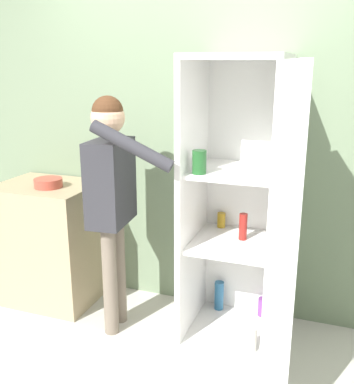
{
  "coord_description": "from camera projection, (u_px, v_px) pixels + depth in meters",
  "views": [
    {
      "loc": [
        0.83,
        -2.05,
        1.77
      ],
      "look_at": [
        -0.13,
        0.62,
        0.96
      ],
      "focal_mm": 42.0,
      "sensor_mm": 36.0,
      "label": 1
    }
  ],
  "objects": [
    {
      "name": "counter",
      "position": [
        50.0,
        242.0,
        3.45
      ],
      "size": [
        0.72,
        0.57,
        0.92
      ],
      "color": "tan",
      "rests_on": "ground_plane"
    },
    {
      "name": "bowl",
      "position": [
        48.0,
        183.0,
        3.23
      ],
      "size": [
        0.2,
        0.2,
        0.06
      ],
      "color": "#B24738",
      "rests_on": "counter"
    },
    {
      "name": "refrigerator",
      "position": [
        245.0,
        212.0,
        2.74
      ],
      "size": [
        0.76,
        1.18,
        1.83
      ],
      "color": "white",
      "rests_on": "ground_plane"
    },
    {
      "name": "person",
      "position": [
        112.0,
        185.0,
        2.88
      ],
      "size": [
        0.62,
        0.5,
        1.59
      ],
      "color": "#726656",
      "rests_on": "ground_plane"
    },
    {
      "name": "wall_back",
      "position": [
        212.0,
        138.0,
        3.15
      ],
      "size": [
        7.0,
        0.06,
        2.55
      ],
      "color": "gray",
      "rests_on": "ground_plane"
    },
    {
      "name": "ground_plane",
      "position": [
        162.0,
        381.0,
        2.61
      ],
      "size": [
        12.0,
        12.0,
        0.0
      ],
      "primitive_type": "plane",
      "color": "beige"
    }
  ]
}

